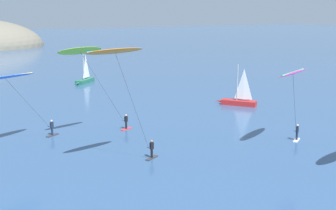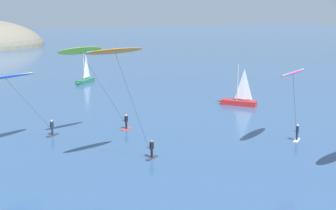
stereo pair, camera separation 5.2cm
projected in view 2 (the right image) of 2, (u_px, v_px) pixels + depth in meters
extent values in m
cube|color=#B22323|center=(239.00, 103.00, 58.66)|extent=(4.00, 4.68, 0.70)
cone|color=#B22323|center=(222.00, 101.00, 59.60)|extent=(1.83, 2.13, 0.67)
cylinder|color=#B2B2B7|center=(238.00, 82.00, 58.15)|extent=(0.12, 0.12, 5.00)
pyramid|color=white|center=(244.00, 84.00, 57.84)|extent=(1.14, 1.49, 4.25)
cylinder|color=#A5A5AD|center=(243.00, 99.00, 58.30)|extent=(1.14, 1.49, 0.08)
cube|color=#23664C|center=(85.00, 81.00, 76.76)|extent=(4.49, 4.27, 0.70)
cone|color=#23664C|center=(79.00, 83.00, 74.53)|extent=(2.04, 1.95, 0.67)
cylinder|color=#B2B2B7|center=(84.00, 66.00, 75.86)|extent=(0.12, 0.12, 5.00)
pyramid|color=white|center=(86.00, 66.00, 76.73)|extent=(1.38, 1.27, 4.25)
cylinder|color=#A5A5AD|center=(87.00, 77.00, 77.19)|extent=(1.38, 1.27, 0.08)
cube|color=#2D2D33|center=(53.00, 135.00, 44.46)|extent=(1.50, 1.10, 0.08)
cylinder|color=#192338|center=(52.00, 131.00, 44.36)|extent=(0.22, 0.22, 0.80)
cube|color=#192338|center=(52.00, 125.00, 44.21)|extent=(0.39, 0.32, 0.60)
sphere|color=beige|center=(52.00, 121.00, 44.12)|extent=(0.22, 0.22, 0.22)
cylinder|color=black|center=(49.00, 127.00, 43.96)|extent=(0.25, 0.52, 0.04)
ellipsoid|color=blue|center=(5.00, 77.00, 39.13)|extent=(6.31, 3.79, 0.59)
cylinder|color=gold|center=(5.00, 77.00, 39.12)|extent=(5.52, 2.50, 0.16)
cylinder|color=#333338|center=(29.00, 104.00, 41.56)|extent=(4.22, 1.83, 5.70)
cube|color=silver|center=(297.00, 140.00, 42.75)|extent=(1.49, 1.13, 0.08)
cylinder|color=#192338|center=(297.00, 136.00, 42.65)|extent=(0.22, 0.22, 0.80)
cube|color=#192338|center=(297.00, 129.00, 42.50)|extent=(0.39, 0.32, 0.60)
sphere|color=beige|center=(298.00, 125.00, 42.41)|extent=(0.22, 0.22, 0.22)
cylinder|color=black|center=(296.00, 131.00, 42.25)|extent=(0.26, 0.52, 0.04)
ellipsoid|color=#D62D9E|center=(293.00, 73.00, 39.35)|extent=(5.92, 3.71, 0.69)
cylinder|color=#28D160|center=(293.00, 72.00, 39.33)|extent=(5.12, 2.39, 0.16)
cylinder|color=#333338|center=(295.00, 104.00, 40.81)|extent=(1.84, 0.83, 6.06)
cube|color=red|center=(126.00, 129.00, 46.81)|extent=(1.53, 0.97, 0.08)
cylinder|color=black|center=(126.00, 125.00, 46.71)|extent=(0.22, 0.22, 0.80)
cube|color=black|center=(126.00, 119.00, 46.55)|extent=(0.38, 0.28, 0.60)
sphere|color=tan|center=(126.00, 115.00, 46.46)|extent=(0.22, 0.22, 0.22)
cylinder|color=black|center=(124.00, 121.00, 46.35)|extent=(0.17, 0.54, 0.04)
ellipsoid|color=#8CD12D|center=(80.00, 51.00, 41.13)|extent=(5.16, 2.59, 0.97)
cylinder|color=#722DD1|center=(80.00, 50.00, 41.12)|extent=(4.61, 1.30, 0.16)
cylinder|color=#333338|center=(103.00, 88.00, 43.75)|extent=(5.00, 1.27, 7.92)
cube|color=#2D2D33|center=(152.00, 158.00, 37.62)|extent=(1.51, 1.07, 0.08)
cylinder|color=black|center=(152.00, 153.00, 37.52)|extent=(0.22, 0.22, 0.80)
cube|color=black|center=(152.00, 146.00, 37.37)|extent=(0.37, 0.26, 0.60)
sphere|color=#9E7051|center=(152.00, 141.00, 37.28)|extent=(0.22, 0.22, 0.22)
cylinder|color=black|center=(149.00, 148.00, 37.17)|extent=(0.15, 0.55, 0.04)
ellipsoid|color=orange|center=(115.00, 51.00, 33.14)|extent=(5.58, 2.38, 0.68)
cylinder|color=#0F7FE5|center=(115.00, 51.00, 33.13)|extent=(5.08, 1.19, 0.16)
cylinder|color=#333338|center=(133.00, 103.00, 35.17)|extent=(3.24, 0.68, 8.63)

